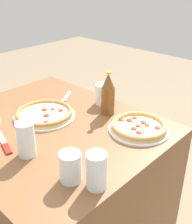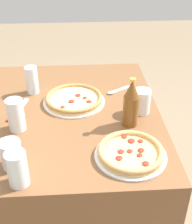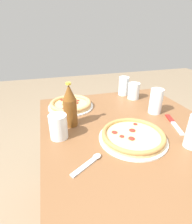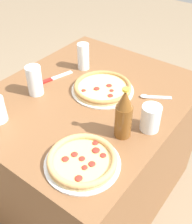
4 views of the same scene
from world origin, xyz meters
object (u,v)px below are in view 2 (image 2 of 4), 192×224
(glass_iced_tea, at_px, (11,156))
(spoon, at_px, (116,91))
(glass_orange_juice, at_px, (16,116))
(knife, at_px, (17,111))
(pizza_pepperoni, at_px, (131,153))
(glass_cola, at_px, (32,81))
(beer_bottle, at_px, (131,104))
(glass_water, at_px, (142,102))
(pizza_margherita, at_px, (74,99))
(glass_lemonade, at_px, (17,169))

(glass_iced_tea, relative_size, spoon, 0.80)
(glass_orange_juice, distance_m, knife, 0.16)
(pizza_pepperoni, xyz_separation_m, glass_cola, (0.55, 0.44, 0.05))
(glass_iced_tea, height_order, spoon, glass_iced_tea)
(pizza_pepperoni, relative_size, beer_bottle, 1.24)
(spoon, bearing_deg, pizza_pepperoni, 179.53)
(glass_cola, height_order, beer_bottle, beer_bottle)
(glass_water, distance_m, knife, 0.61)
(pizza_pepperoni, distance_m, glass_water, 0.34)
(glass_water, xyz_separation_m, beer_bottle, (-0.10, 0.07, 0.06))
(spoon, bearing_deg, knife, 108.11)
(knife, bearing_deg, glass_iced_tea, -173.96)
(pizza_margherita, height_order, glass_cola, glass_cola)
(pizza_pepperoni, height_order, glass_iced_tea, glass_iced_tea)
(pizza_margherita, bearing_deg, glass_water, -108.68)
(glass_cola, relative_size, glass_orange_juice, 0.99)
(pizza_pepperoni, distance_m, glass_iced_tea, 0.46)
(glass_orange_juice, bearing_deg, knife, 9.29)
(glass_iced_tea, height_order, glass_orange_juice, glass_orange_juice)
(glass_water, bearing_deg, spoon, 25.83)
(pizza_pepperoni, height_order, beer_bottle, beer_bottle)
(pizza_pepperoni, height_order, glass_lemonade, glass_lemonade)
(pizza_pepperoni, distance_m, glass_cola, 0.71)
(glass_lemonade, distance_m, spoon, 0.78)
(pizza_margherita, height_order, pizza_pepperoni, pizza_pepperoni)
(glass_iced_tea, bearing_deg, glass_lemonade, -157.91)
(pizza_pepperoni, bearing_deg, glass_lemonade, 105.72)
(glass_lemonade, bearing_deg, glass_orange_juice, 9.24)
(pizza_pepperoni, xyz_separation_m, beer_bottle, (0.22, -0.03, 0.09))
(pizza_margherita, xyz_separation_m, glass_water, (-0.11, -0.33, 0.03))
(pizza_margherita, height_order, knife, pizza_margherita)
(pizza_margherita, height_order, glass_orange_juice, glass_orange_juice)
(pizza_margherita, distance_m, knife, 0.29)
(pizza_margherita, xyz_separation_m, glass_orange_juice, (-0.22, 0.25, 0.05))
(knife, bearing_deg, pizza_pepperoni, -126.28)
(glass_cola, distance_m, glass_orange_juice, 0.34)
(glass_cola, height_order, glass_water, glass_cola)
(pizza_margherita, bearing_deg, knife, 103.98)
(glass_lemonade, relative_size, glass_orange_juice, 0.92)
(glass_cola, distance_m, spoon, 0.45)
(glass_cola, bearing_deg, glass_iced_tea, 178.37)
(knife, bearing_deg, spoon, -71.89)
(glass_orange_juice, xyz_separation_m, beer_bottle, (0.01, -0.51, 0.04))
(glass_iced_tea, height_order, glass_water, glass_water)
(glass_water, relative_size, knife, 0.56)
(glass_lemonade, distance_m, beer_bottle, 0.57)
(pizza_margherita, xyz_separation_m, spoon, (0.10, -0.23, -0.01))
(glass_orange_juice, xyz_separation_m, spoon, (0.31, -0.48, -0.07))
(glass_cola, xyz_separation_m, beer_bottle, (-0.33, -0.47, 0.04))
(glass_lemonade, distance_m, glass_orange_juice, 0.34)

